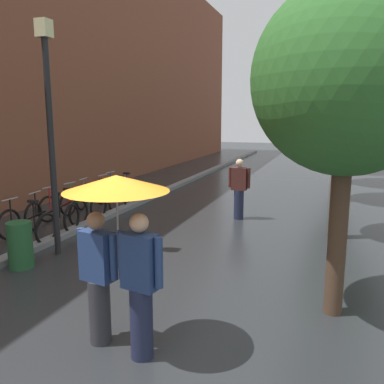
{
  "coord_description": "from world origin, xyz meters",
  "views": [
    {
      "loc": [
        2.46,
        -3.53,
        2.69
      ],
      "look_at": [
        0.1,
        3.26,
        1.35
      ],
      "focal_mm": 37.37,
      "sensor_mm": 36.0,
      "label": 1
    }
  ],
  "objects_px": {
    "street_tree_3": "(347,71)",
    "parked_bicycle_4": "(98,198)",
    "parked_bicycle_2": "(63,210)",
    "street_tree_4": "(340,92)",
    "street_lamp_post": "(50,123)",
    "parked_bicycle_5": "(115,193)",
    "street_tree_2": "(351,90)",
    "parked_bicycle_1": "(52,216)",
    "parked_bicycle_6": "(122,190)",
    "couple_under_umbrella": "(118,234)",
    "litter_bin": "(20,245)",
    "street_tree_1": "(346,61)",
    "street_tree_0": "(348,80)",
    "parked_bicycle_0": "(27,225)",
    "pedestrian_walking_midground": "(239,189)",
    "parked_bicycle_3": "(83,204)"
  },
  "relations": [
    {
      "from": "parked_bicycle_2",
      "to": "parked_bicycle_6",
      "type": "height_order",
      "value": "same"
    },
    {
      "from": "street_tree_3",
      "to": "litter_bin",
      "type": "distance_m",
      "value": 13.57
    },
    {
      "from": "street_tree_3",
      "to": "parked_bicycle_3",
      "type": "relative_size",
      "value": 5.51
    },
    {
      "from": "parked_bicycle_3",
      "to": "street_lamp_post",
      "type": "distance_m",
      "value": 3.69
    },
    {
      "from": "street_tree_3",
      "to": "street_lamp_post",
      "type": "xyz_separation_m",
      "value": [
        -5.48,
        -10.81,
        -1.88
      ]
    },
    {
      "from": "street_lamp_post",
      "to": "pedestrian_walking_midground",
      "type": "bearing_deg",
      "value": 54.4
    },
    {
      "from": "street_lamp_post",
      "to": "street_tree_1",
      "type": "bearing_deg",
      "value": 29.41
    },
    {
      "from": "parked_bicycle_1",
      "to": "parked_bicycle_5",
      "type": "distance_m",
      "value": 3.05
    },
    {
      "from": "parked_bicycle_4",
      "to": "street_lamp_post",
      "type": "bearing_deg",
      "value": -69.74
    },
    {
      "from": "parked_bicycle_6",
      "to": "litter_bin",
      "type": "height_order",
      "value": "parked_bicycle_6"
    },
    {
      "from": "parked_bicycle_5",
      "to": "street_tree_2",
      "type": "bearing_deg",
      "value": 23.84
    },
    {
      "from": "street_tree_4",
      "to": "couple_under_umbrella",
      "type": "xyz_separation_m",
      "value": [
        -2.46,
        -16.87,
        -2.45
      ]
    },
    {
      "from": "pedestrian_walking_midground",
      "to": "parked_bicycle_6",
      "type": "bearing_deg",
      "value": 165.76
    },
    {
      "from": "pedestrian_walking_midground",
      "to": "couple_under_umbrella",
      "type": "bearing_deg",
      "value": -89.6
    },
    {
      "from": "street_tree_0",
      "to": "parked_bicycle_6",
      "type": "distance_m",
      "value": 9.14
    },
    {
      "from": "parked_bicycle_0",
      "to": "parked_bicycle_1",
      "type": "xyz_separation_m",
      "value": [
        -0.03,
        0.87,
        0.0
      ]
    },
    {
      "from": "parked_bicycle_2",
      "to": "parked_bicycle_3",
      "type": "bearing_deg",
      "value": 83.76
    },
    {
      "from": "street_tree_4",
      "to": "parked_bicycle_1",
      "type": "distance_m",
      "value": 14.94
    },
    {
      "from": "street_tree_0",
      "to": "parked_bicycle_6",
      "type": "relative_size",
      "value": 3.86
    },
    {
      "from": "parked_bicycle_6",
      "to": "pedestrian_walking_midground",
      "type": "height_order",
      "value": "pedestrian_walking_midground"
    },
    {
      "from": "street_tree_3",
      "to": "parked_bicycle_0",
      "type": "relative_size",
      "value": 5.71
    },
    {
      "from": "parked_bicycle_0",
      "to": "parked_bicycle_2",
      "type": "xyz_separation_m",
      "value": [
        -0.2,
        1.51,
        0.0
      ]
    },
    {
      "from": "couple_under_umbrella",
      "to": "street_lamp_post",
      "type": "distance_m",
      "value": 4.02
    },
    {
      "from": "street_tree_1",
      "to": "parked_bicycle_3",
      "type": "relative_size",
      "value": 4.54
    },
    {
      "from": "street_tree_2",
      "to": "street_tree_3",
      "type": "distance_m",
      "value": 3.62
    },
    {
      "from": "parked_bicycle_4",
      "to": "couple_under_umbrella",
      "type": "xyz_separation_m",
      "value": [
        4.16,
        -6.09,
        1.03
      ]
    },
    {
      "from": "parked_bicycle_0",
      "to": "pedestrian_walking_midground",
      "type": "relative_size",
      "value": 0.67
    },
    {
      "from": "parked_bicycle_2",
      "to": "parked_bicycle_4",
      "type": "xyz_separation_m",
      "value": [
        -0.0,
        1.61,
        0.0
      ]
    },
    {
      "from": "street_tree_1",
      "to": "couple_under_umbrella",
      "type": "height_order",
      "value": "street_tree_1"
    },
    {
      "from": "parked_bicycle_4",
      "to": "street_lamp_post",
      "type": "relative_size",
      "value": 0.26
    },
    {
      "from": "street_lamp_post",
      "to": "parked_bicycle_1",
      "type": "bearing_deg",
      "value": 131.37
    },
    {
      "from": "street_tree_0",
      "to": "parked_bicycle_4",
      "type": "bearing_deg",
      "value": 146.38
    },
    {
      "from": "street_tree_2",
      "to": "parked_bicycle_5",
      "type": "xyz_separation_m",
      "value": [
        -6.74,
        -2.98,
        -3.16
      ]
    },
    {
      "from": "parked_bicycle_5",
      "to": "couple_under_umbrella",
      "type": "bearing_deg",
      "value": -59.6
    },
    {
      "from": "street_tree_3",
      "to": "parked_bicycle_4",
      "type": "height_order",
      "value": "street_tree_3"
    },
    {
      "from": "parked_bicycle_3",
      "to": "parked_bicycle_4",
      "type": "distance_m",
      "value": 0.85
    },
    {
      "from": "parked_bicycle_3",
      "to": "parked_bicycle_5",
      "type": "distance_m",
      "value": 1.65
    },
    {
      "from": "parked_bicycle_5",
      "to": "street_tree_3",
      "type": "bearing_deg",
      "value": 44.16
    },
    {
      "from": "street_tree_1",
      "to": "litter_bin",
      "type": "distance_m",
      "value": 7.44
    },
    {
      "from": "street_tree_2",
      "to": "pedestrian_walking_midground",
      "type": "xyz_separation_m",
      "value": [
        -2.74,
        -3.39,
        -2.71
      ]
    },
    {
      "from": "street_tree_4",
      "to": "street_lamp_post",
      "type": "distance_m",
      "value": 15.32
    },
    {
      "from": "street_tree_4",
      "to": "parked_bicycle_3",
      "type": "bearing_deg",
      "value": -119.37
    },
    {
      "from": "parked_bicycle_2",
      "to": "couple_under_umbrella",
      "type": "height_order",
      "value": "couple_under_umbrella"
    },
    {
      "from": "parked_bicycle_6",
      "to": "parked_bicycle_5",
      "type": "bearing_deg",
      "value": -80.29
    },
    {
      "from": "street_tree_0",
      "to": "litter_bin",
      "type": "relative_size",
      "value": 5.2
    },
    {
      "from": "street_tree_3",
      "to": "parked_bicycle_5",
      "type": "distance_m",
      "value": 10.16
    },
    {
      "from": "parked_bicycle_4",
      "to": "pedestrian_walking_midground",
      "type": "xyz_separation_m",
      "value": [
        4.12,
        0.4,
        0.45
      ]
    },
    {
      "from": "street_tree_0",
      "to": "parked_bicycle_0",
      "type": "bearing_deg",
      "value": 169.1
    },
    {
      "from": "parked_bicycle_2",
      "to": "parked_bicycle_6",
      "type": "relative_size",
      "value": 1.01
    },
    {
      "from": "couple_under_umbrella",
      "to": "street_lamp_post",
      "type": "height_order",
      "value": "street_lamp_post"
    }
  ]
}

